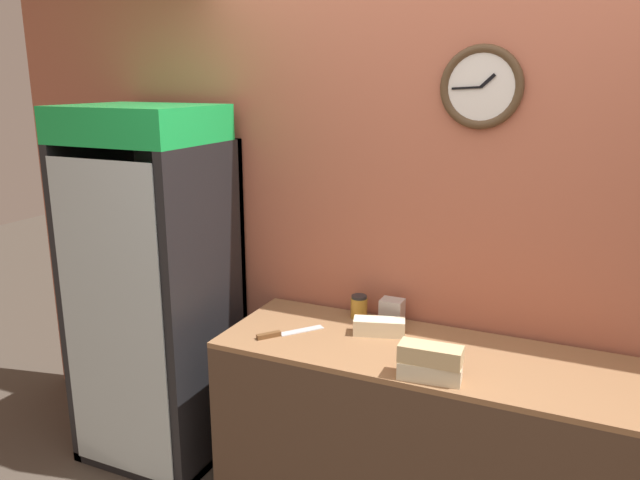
# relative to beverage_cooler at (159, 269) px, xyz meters

# --- Properties ---
(wall_back) EXTENTS (5.20, 0.09, 2.70)m
(wall_back) POSITION_rel_beverage_cooler_xyz_m (1.46, 0.34, 0.32)
(wall_back) COLOR #B7664C
(wall_back) RESTS_ON ground_plane
(prep_counter) EXTENTS (1.82, 0.65, 0.86)m
(prep_counter) POSITION_rel_beverage_cooler_xyz_m (1.45, -0.04, -0.61)
(prep_counter) COLOR #4C3828
(prep_counter) RESTS_ON ground_plane
(beverage_cooler) EXTENTS (0.73, 0.67, 1.90)m
(beverage_cooler) POSITION_rel_beverage_cooler_xyz_m (0.00, 0.00, 0.00)
(beverage_cooler) COLOR black
(beverage_cooler) RESTS_ON ground_plane
(sandwich_stack_bottom) EXTENTS (0.26, 0.13, 0.07)m
(sandwich_stack_bottom) POSITION_rel_beverage_cooler_xyz_m (1.56, -0.29, -0.14)
(sandwich_stack_bottom) COLOR beige
(sandwich_stack_bottom) RESTS_ON prep_counter
(sandwich_stack_middle) EXTENTS (0.25, 0.11, 0.07)m
(sandwich_stack_middle) POSITION_rel_beverage_cooler_xyz_m (1.56, -0.29, -0.07)
(sandwich_stack_middle) COLOR tan
(sandwich_stack_middle) RESTS_ON sandwich_stack_bottom
(sandwich_flat_left) EXTENTS (0.25, 0.16, 0.08)m
(sandwich_flat_left) POSITION_rel_beverage_cooler_xyz_m (1.22, 0.06, -0.14)
(sandwich_flat_left) COLOR beige
(sandwich_flat_left) RESTS_ON prep_counter
(chefs_knife) EXTENTS (0.24, 0.28, 0.02)m
(chefs_knife) POSITION_rel_beverage_cooler_xyz_m (0.81, -0.15, -0.17)
(chefs_knife) COLOR silver
(chefs_knife) RESTS_ON prep_counter
(condiment_jar) EXTENTS (0.08, 0.08, 0.12)m
(condiment_jar) POSITION_rel_beverage_cooler_xyz_m (1.06, 0.21, -0.12)
(condiment_jar) COLOR gold
(condiment_jar) RESTS_ON prep_counter
(napkin_dispenser) EXTENTS (0.11, 0.09, 0.12)m
(napkin_dispenser) POSITION_rel_beverage_cooler_xyz_m (1.23, 0.22, -0.12)
(napkin_dispenser) COLOR #B7B2AD
(napkin_dispenser) RESTS_ON prep_counter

